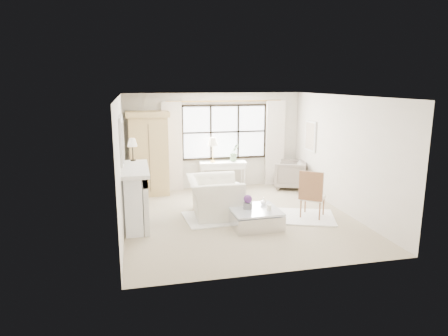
{
  "coord_description": "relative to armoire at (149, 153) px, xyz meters",
  "views": [
    {
      "loc": [
        -2.22,
        -8.3,
        2.98
      ],
      "look_at": [
        -0.29,
        0.2,
        1.11
      ],
      "focal_mm": 32.0,
      "sensor_mm": 36.0,
      "label": 1
    }
  ],
  "objects": [
    {
      "name": "floor",
      "position": [
        1.86,
        -2.35,
        -1.14
      ],
      "size": [
        5.5,
        5.5,
        0.0
      ],
      "primitive_type": "plane",
      "color": "tan",
      "rests_on": "ground"
    },
    {
      "name": "ceiling",
      "position": [
        1.86,
        -2.35,
        1.56
      ],
      "size": [
        5.5,
        5.5,
        0.0
      ],
      "primitive_type": "plane",
      "rotation": [
        3.14,
        0.0,
        0.0
      ],
      "color": "white",
      "rests_on": "ground"
    },
    {
      "name": "wall_back",
      "position": [
        1.86,
        0.4,
        0.21
      ],
      "size": [
        5.0,
        0.0,
        5.0
      ],
      "primitive_type": "plane",
      "rotation": [
        1.57,
        0.0,
        0.0
      ],
      "color": "beige",
      "rests_on": "ground"
    },
    {
      "name": "wall_front",
      "position": [
        1.86,
        -5.1,
        0.21
      ],
      "size": [
        5.0,
        0.0,
        5.0
      ],
      "primitive_type": "plane",
      "rotation": [
        -1.57,
        0.0,
        0.0
      ],
      "color": "beige",
      "rests_on": "ground"
    },
    {
      "name": "wall_left",
      "position": [
        -0.64,
        -2.35,
        0.21
      ],
      "size": [
        0.0,
        5.5,
        5.5
      ],
      "primitive_type": "plane",
      "rotation": [
        1.57,
        0.0,
        1.57
      ],
      "color": "white",
      "rests_on": "ground"
    },
    {
      "name": "wall_right",
      "position": [
        4.36,
        -2.35,
        0.21
      ],
      "size": [
        0.0,
        5.5,
        5.5
      ],
      "primitive_type": "plane",
      "rotation": [
        1.57,
        0.0,
        -1.57
      ],
      "color": "beige",
      "rests_on": "ground"
    },
    {
      "name": "window_pane",
      "position": [
        2.16,
        0.38,
        0.46
      ],
      "size": [
        2.4,
        0.02,
        1.5
      ],
      "primitive_type": "cube",
      "color": "white",
      "rests_on": "wall_back"
    },
    {
      "name": "window_frame",
      "position": [
        2.16,
        0.37,
        0.46
      ],
      "size": [
        2.5,
        0.04,
        1.5
      ],
      "primitive_type": null,
      "color": "black",
      "rests_on": "wall_back"
    },
    {
      "name": "curtain_rod",
      "position": [
        2.16,
        0.32,
        1.33
      ],
      "size": [
        3.3,
        0.04,
        0.04
      ],
      "primitive_type": "cylinder",
      "rotation": [
        0.0,
        1.57,
        0.0
      ],
      "color": "#B98840",
      "rests_on": "wall_back"
    },
    {
      "name": "curtain_left",
      "position": [
        0.66,
        0.3,
        0.1
      ],
      "size": [
        0.55,
        0.1,
        2.47
      ],
      "primitive_type": "cube",
      "color": "silver",
      "rests_on": "ground"
    },
    {
      "name": "curtain_right",
      "position": [
        3.66,
        0.3,
        0.1
      ],
      "size": [
        0.55,
        0.1,
        2.47
      ],
      "primitive_type": "cube",
      "color": "white",
      "rests_on": "ground"
    },
    {
      "name": "fireplace",
      "position": [
        -0.42,
        -2.35,
        -0.49
      ],
      "size": [
        0.58,
        1.66,
        1.26
      ],
      "color": "silver",
      "rests_on": "ground"
    },
    {
      "name": "mirror_frame",
      "position": [
        -0.61,
        -2.35,
        0.7
      ],
      "size": [
        0.05,
        1.15,
        0.95
      ],
      "primitive_type": "cube",
      "color": "white",
      "rests_on": "wall_left"
    },
    {
      "name": "mirror_glass",
      "position": [
        -0.58,
        -2.35,
        0.7
      ],
      "size": [
        0.02,
        1.0,
        0.8
      ],
      "primitive_type": "cube",
      "color": "silver",
      "rests_on": "wall_left"
    },
    {
      "name": "art_frame",
      "position": [
        4.33,
        -0.65,
        0.41
      ],
      "size": [
        0.04,
        0.62,
        0.82
      ],
      "primitive_type": "cube",
      "color": "silver",
      "rests_on": "wall_right"
    },
    {
      "name": "art_canvas",
      "position": [
        4.31,
        -0.65,
        0.41
      ],
      "size": [
        0.01,
        0.52,
        0.72
      ],
      "primitive_type": "cube",
      "color": "#BBAA90",
      "rests_on": "wall_right"
    },
    {
      "name": "mantel_lamp",
      "position": [
        -0.41,
        -1.64,
        0.51
      ],
      "size": [
        0.22,
        0.22,
        0.51
      ],
      "color": "black",
      "rests_on": "fireplace"
    },
    {
      "name": "armoire",
      "position": [
        0.0,
        0.0,
        0.0
      ],
      "size": [
        1.13,
        0.72,
        2.24
      ],
      "rotation": [
        0.0,
        0.0,
        0.01
      ],
      "color": "tan",
      "rests_on": "floor"
    },
    {
      "name": "console_table",
      "position": [
        2.04,
        0.07,
        -0.74
      ],
      "size": [
        1.34,
        0.58,
        0.8
      ],
      "rotation": [
        0.0,
        0.0,
        -0.1
      ],
      "color": "white",
      "rests_on": "floor"
    },
    {
      "name": "console_lamp",
      "position": [
        1.75,
        0.08,
        0.22
      ],
      "size": [
        0.28,
        0.28,
        0.69
      ],
      "color": "#BB9241",
      "rests_on": "console_table"
    },
    {
      "name": "orchid_plant",
      "position": [
        2.37,
        0.08,
        -0.09
      ],
      "size": [
        0.32,
        0.29,
        0.5
      ],
      "primitive_type": "imported",
      "rotation": [
        0.0,
        0.0,
        0.28
      ],
      "color": "#5C7A51",
      "rests_on": "console_table"
    },
    {
      "name": "side_table",
      "position": [
        1.97,
        -1.25,
        -0.81
      ],
      "size": [
        0.4,
        0.4,
        0.51
      ],
      "color": "silver",
      "rests_on": "floor"
    },
    {
      "name": "rug_left",
      "position": [
        1.49,
        -2.31,
        -1.13
      ],
      "size": [
        1.74,
        1.29,
        0.03
      ],
      "primitive_type": "cube",
      "rotation": [
        0.0,
        0.0,
        0.07
      ],
      "color": "white",
      "rests_on": "floor"
    },
    {
      "name": "rug_right",
      "position": [
        3.21,
        -2.66,
        -1.13
      ],
      "size": [
        1.8,
        1.57,
        0.03
      ],
      "primitive_type": "cube",
      "rotation": [
        0.0,
        0.0,
        -0.34
      ],
      "color": "white",
      "rests_on": "floor"
    },
    {
      "name": "club_armchair",
      "position": [
        1.35,
        -2.1,
        -0.7
      ],
      "size": [
        1.24,
        1.4,
        0.87
      ],
      "primitive_type": "imported",
      "rotation": [
        0.0,
        0.0,
        1.52
      ],
      "color": "white",
      "rests_on": "floor"
    },
    {
      "name": "wingback_chair",
      "position": [
        3.95,
        -0.19,
        -0.74
      ],
      "size": [
        1.14,
        1.13,
        0.8
      ],
      "primitive_type": "imported",
      "rotation": [
        0.0,
        0.0,
        -1.97
      ],
      "color": "gray",
      "rests_on": "floor"
    },
    {
      "name": "french_chair",
      "position": [
        3.46,
        -2.74,
        -0.83
      ],
      "size": [
        0.68,
        0.68,
        1.08
      ],
      "rotation": [
        0.0,
        0.0,
        2.47
      ],
      "color": "#9E6942",
      "rests_on": "floor"
    },
    {
      "name": "coffee_table",
      "position": [
        2.04,
        -2.98,
        -0.96
      ],
      "size": [
        1.03,
        1.03,
        0.38
      ],
      "rotation": [
        0.0,
        0.0,
        0.03
      ],
      "color": "silver",
      "rests_on": "floor"
    },
    {
      "name": "planter_box",
      "position": [
        1.9,
        -2.94,
        -0.7
      ],
      "size": [
        0.22,
        0.22,
        0.13
      ],
      "primitive_type": "cube",
      "rotation": [
        0.0,
        0.0,
        -0.38
      ],
      "color": "slate",
      "rests_on": "coffee_table"
    },
    {
      "name": "planter_flowers",
      "position": [
        1.9,
        -2.94,
        -0.54
      ],
      "size": [
        0.18,
        0.18,
        0.18
      ],
      "primitive_type": "sphere",
      "color": "#542A69",
      "rests_on": "planter_box"
    },
    {
      "name": "pillar_candle",
      "position": [
        2.3,
        -3.15,
        -0.7
      ],
      "size": [
        0.09,
        0.09,
        0.12
      ],
      "primitive_type": "cylinder",
      "color": "white",
      "rests_on": "coffee_table"
    },
    {
      "name": "coffee_vase",
      "position": [
        2.32,
        -2.74,
        -0.69
      ],
      "size": [
        0.17,
        0.17,
        0.14
      ],
      "primitive_type": "imported",
      "rotation": [
        0.0,
        0.0,
        0.33
      ],
      "color": "white",
      "rests_on": "coffee_table"
    }
  ]
}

